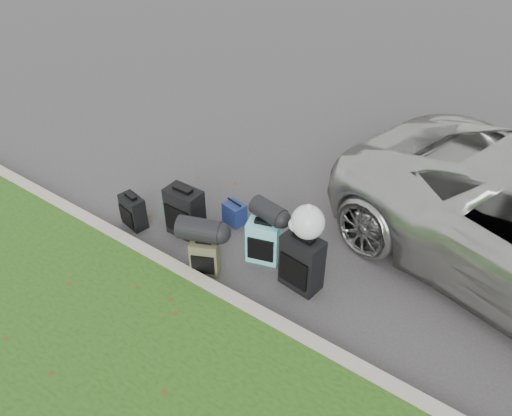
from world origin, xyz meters
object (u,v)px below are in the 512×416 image
Objects in this scene: suitcase_olive at (205,257)px; suitcase_large_black_right at (302,263)px; suitcase_large_black_left at (185,212)px; suitcase_teal at (264,241)px; tote_navy at (235,213)px; suitcase_small_black at (133,211)px; tote_green at (176,207)px.

suitcase_large_black_right reaches higher than suitcase_olive.
suitcase_large_black_left is at bearing -171.47° from suitcase_large_black_right.
suitcase_teal is 1.89× the size of tote_navy.
tote_navy is at bearing 166.46° from suitcase_large_black_right.
suitcase_teal is 0.93m from tote_navy.
suitcase_small_black is 1.51× the size of tote_green.
suitcase_small_black is at bearing -165.36° from suitcase_large_black_right.
tote_green is at bearing -177.01° from suitcase_large_black_right.
suitcase_large_black_left is 2.28× the size of tote_navy.
suitcase_large_black_right is at bearing 19.21° from suitcase_small_black.
suitcase_teal is at bearing -16.70° from tote_navy.
suitcase_small_black is 1.50m from suitcase_olive.
suitcase_large_black_left is 0.76m from tote_navy.
suitcase_olive is at bearing -144.58° from suitcase_teal.
suitcase_large_black_left reaches higher than suitcase_small_black.
suitcase_large_black_left is 0.88m from suitcase_olive.
suitcase_teal is (1.98, 0.50, 0.06)m from suitcase_small_black.
tote_green is (-0.40, 0.21, -0.21)m from suitcase_large_black_left.
suitcase_small_black is 0.65× the size of suitcase_large_black_right.
suitcase_olive is at bearing -35.57° from tote_green.
tote_navy is (1.16, 0.92, -0.09)m from suitcase_small_black.
suitcase_small_black is 0.82m from suitcase_large_black_left.
suitcase_large_black_left is at bearing -113.68° from tote_navy.
suitcase_teal is at bearing 7.85° from suitcase_large_black_left.
suitcase_olive is 1.52× the size of tote_green.
tote_navy is at bearing 49.45° from suitcase_small_black.
suitcase_olive is 0.66× the size of suitcase_large_black_right.
suitcase_olive is at bearing -62.03° from tote_navy.
suitcase_large_black_left is 1.90m from suitcase_large_black_right.
suitcase_small_black is at bearing -129.29° from tote_green.
suitcase_small_black is at bearing 176.26° from suitcase_teal.
tote_green reaches higher than tote_navy.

